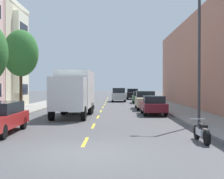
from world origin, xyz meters
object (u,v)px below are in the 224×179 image
object	(u,v)px
street_lamp	(197,49)
moving_silver_sedan	(119,95)
parked_hatchback_burgundy	(153,105)
parked_suv_white	(74,95)
parked_wagon_teal	(87,93)
parked_sedan_navy	(131,93)
delivery_box_truck	(74,91)
parked_pickup_champagne	(146,101)
parked_suv_charcoal	(81,93)
parked_hatchback_forest	(140,97)
street_tree_second	(21,53)
parked_motorcycle	(202,132)

from	to	relation	value
street_lamp	moving_silver_sedan	xyz separation A→B (m)	(-4.16, 26.34, -3.45)
parked_hatchback_burgundy	parked_suv_white	xyz separation A→B (m)	(-8.44, 17.92, 0.23)
street_lamp	moving_silver_sedan	distance (m)	26.88
parked_wagon_teal	parked_sedan_navy	bearing A→B (deg)	-13.31
delivery_box_truck	parked_wagon_teal	world-z (taller)	delivery_box_truck
parked_sedan_navy	parked_wagon_teal	xyz separation A→B (m)	(-8.64, 2.04, 0.05)
street_lamp	delivery_box_truck	size ratio (longest dim) A/B	1.00
street_lamp	moving_silver_sedan	bearing A→B (deg)	98.98
parked_wagon_teal	delivery_box_truck	bearing A→B (deg)	-86.33
parked_hatchback_burgundy	parked_pickup_champagne	world-z (taller)	parked_pickup_champagne
parked_hatchback_burgundy	parked_pickup_champagne	xyz separation A→B (m)	(0.04, 5.98, 0.07)
parked_suv_charcoal	parked_sedan_navy	bearing A→B (deg)	33.92
parked_hatchback_burgundy	parked_sedan_navy	bearing A→B (deg)	89.70
parked_hatchback_forest	parked_sedan_navy	size ratio (longest dim) A/B	0.89
parked_sedan_navy	moving_silver_sedan	xyz separation A→B (m)	(-2.61, -14.79, 0.24)
parked_suv_charcoal	parked_hatchback_burgundy	distance (m)	30.19
street_tree_second	street_lamp	size ratio (longest dim) A/B	0.89
street_lamp	parked_wagon_teal	distance (m)	44.50
parked_hatchback_burgundy	street_tree_second	bearing A→B (deg)	174.79
parked_suv_white	parked_pickup_champagne	world-z (taller)	parked_suv_white
street_lamp	delivery_box_truck	distance (m)	9.70
parked_suv_charcoal	moving_silver_sedan	bearing A→B (deg)	-54.75
parked_hatchback_forest	parked_suv_white	xyz separation A→B (m)	(-8.65, 1.89, 0.23)
street_lamp	parked_pickup_champagne	world-z (taller)	street_lamp
street_lamp	parked_suv_charcoal	distance (m)	36.84
street_lamp	parked_wagon_teal	size ratio (longest dim) A/B	1.58
parked_pickup_champagne	parked_motorcycle	distance (m)	17.64
street_tree_second	parked_pickup_champagne	bearing A→B (deg)	25.14
delivery_box_truck	parked_wagon_teal	size ratio (longest dim) A/B	1.57
street_tree_second	parked_suv_charcoal	size ratio (longest dim) A/B	1.38
parked_suv_charcoal	parked_sedan_navy	world-z (taller)	parked_suv_charcoal
parked_suv_charcoal	parked_motorcycle	world-z (taller)	parked_suv_charcoal
moving_silver_sedan	street_tree_second	bearing A→B (deg)	-113.21
parked_suv_charcoal	street_lamp	bearing A→B (deg)	-73.52
parked_suv_charcoal	parked_wagon_teal	distance (m)	8.01
street_tree_second	moving_silver_sedan	size ratio (longest dim) A/B	1.39
delivery_box_truck	parked_pickup_champagne	size ratio (longest dim) A/B	1.40
street_tree_second	parked_wagon_teal	bearing A→B (deg)	86.54
moving_silver_sedan	parked_motorcycle	xyz separation A→B (m)	(2.95, -31.74, -0.58)
street_tree_second	parked_sedan_navy	world-z (taller)	street_tree_second
parked_suv_charcoal	parked_pickup_champagne	bearing A→B (deg)	-69.20
street_lamp	parked_suv_white	world-z (taller)	street_lamp
street_lamp	parked_sedan_navy	distance (m)	41.32
delivery_box_truck	parked_hatchback_forest	bearing A→B (deg)	69.88
street_lamp	parked_hatchback_burgundy	world-z (taller)	street_lamp
parked_pickup_champagne	parked_hatchback_burgundy	bearing A→B (deg)	-90.41
parked_suv_charcoal	parked_motorcycle	distance (m)	41.61
parked_hatchback_forest	parked_pickup_champagne	xyz separation A→B (m)	(-0.17, -10.06, 0.07)
parked_hatchback_burgundy	parked_motorcycle	xyz separation A→B (m)	(0.52, -11.65, -0.35)
street_tree_second	parked_hatchback_burgundy	distance (m)	11.45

